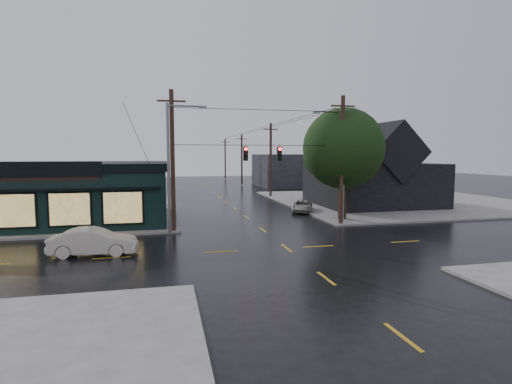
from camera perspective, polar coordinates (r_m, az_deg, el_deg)
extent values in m
plane|color=black|center=(24.28, 4.42, -8.00)|extent=(160.00, 160.00, 0.00)
cube|color=slate|center=(44.80, -29.61, -2.41)|extent=(28.00, 28.00, 0.15)
cube|color=slate|center=(50.73, 19.42, -1.17)|extent=(28.00, 28.00, 0.15)
cube|color=black|center=(36.56, -25.39, -0.41)|extent=(16.00, 12.00, 4.20)
cube|color=black|center=(36.42, -25.54, 3.35)|extent=(16.30, 12.30, 0.60)
cube|color=#FF1E14|center=(30.49, -28.03, 2.85)|extent=(7.00, 0.16, 0.90)
cube|color=black|center=(45.40, 16.20, 1.13)|extent=(12.00, 11.00, 4.50)
cylinder|color=black|center=(34.66, 12.25, -0.10)|extent=(0.70, 0.70, 4.43)
sphere|color=black|center=(34.51, 12.38, 6.11)|extent=(6.83, 6.83, 6.83)
cylinder|color=black|center=(29.89, 0.77, 6.70)|extent=(13.00, 0.04, 0.04)
cube|color=#3C322B|center=(63.01, -19.24, 2.00)|extent=(12.00, 10.00, 4.40)
cube|color=black|center=(71.42, 5.93, 3.13)|extent=(14.00, 12.00, 5.60)
imported|color=beige|center=(24.20, -22.20, -6.58)|extent=(4.73, 1.86, 1.53)
imported|color=#9A998E|center=(39.25, 6.64, -2.03)|extent=(3.25, 4.49, 1.13)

